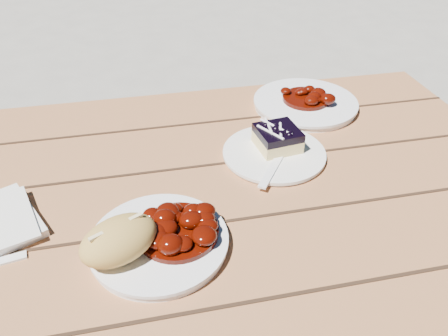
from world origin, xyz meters
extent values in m
cube|color=brown|center=(0.88, 0.32, 0.35)|extent=(0.07, 0.07, 0.70)
cube|color=brown|center=(0.00, 0.65, 0.44)|extent=(1.80, 0.25, 0.04)
cube|color=brown|center=(0.80, 0.65, 0.21)|extent=(0.06, 0.06, 0.42)
cylinder|color=white|center=(0.29, -0.11, 0.76)|extent=(0.21, 0.21, 0.02)
ellipsoid|color=tan|center=(0.23, -0.13, 0.80)|extent=(0.14, 0.12, 0.06)
cylinder|color=white|center=(0.53, 0.08, 0.76)|extent=(0.20, 0.20, 0.01)
cube|color=#F8DD87|center=(0.54, 0.10, 0.77)|extent=(0.09, 0.09, 0.03)
cube|color=black|center=(0.54, 0.10, 0.79)|extent=(0.09, 0.09, 0.02)
cylinder|color=white|center=(0.66, 0.27, 0.76)|extent=(0.24, 0.24, 0.02)
camera|label=1|loc=(0.29, -0.59, 1.24)|focal=35.00mm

